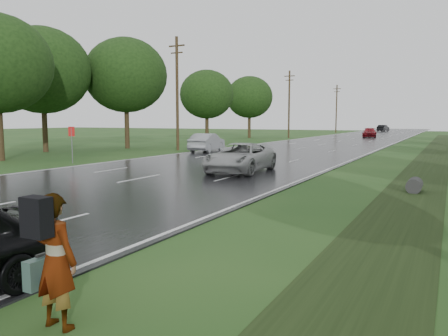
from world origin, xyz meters
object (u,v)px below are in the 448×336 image
road_sign (72,137)px  silver_sedan (207,142)px  pedestrian (54,259)px  white_pickup (240,157)px

road_sign → silver_sedan: road_sign is taller
silver_sedan → road_sign: bearing=69.5°
pedestrian → white_pickup: (-5.18, 16.51, -0.14)m
road_sign → pedestrian: size_ratio=1.28×
road_sign → white_pickup: (11.50, 0.50, -0.86)m
pedestrian → silver_sedan: (-13.98, 28.36, -0.11)m
pedestrian → white_pickup: 17.30m
white_pickup → silver_sedan: 14.76m
road_sign → silver_sedan: 12.67m
silver_sedan → white_pickup: bearing=118.4°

